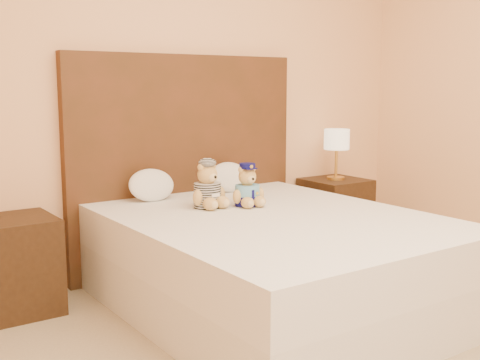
# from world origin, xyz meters

# --- Properties ---
(bed) EXTENTS (1.60, 2.00, 0.55)m
(bed) POSITION_xyz_m (0.00, 1.20, 0.28)
(bed) COLOR white
(bed) RESTS_ON ground
(headboard) EXTENTS (1.75, 0.08, 1.50)m
(headboard) POSITION_xyz_m (0.00, 2.21, 0.75)
(headboard) COLOR #532C18
(headboard) RESTS_ON ground
(nightstand_left) EXTENTS (0.45, 0.45, 0.55)m
(nightstand_left) POSITION_xyz_m (-1.25, 2.00, 0.28)
(nightstand_left) COLOR #342010
(nightstand_left) RESTS_ON ground
(nightstand_right) EXTENTS (0.45, 0.45, 0.55)m
(nightstand_right) POSITION_xyz_m (1.25, 2.00, 0.28)
(nightstand_right) COLOR #342010
(nightstand_right) RESTS_ON ground
(lamp) EXTENTS (0.20, 0.20, 0.40)m
(lamp) POSITION_xyz_m (1.25, 2.00, 0.85)
(lamp) COLOR gold
(lamp) RESTS_ON nightstand_right
(teddy_police) EXTENTS (0.25, 0.24, 0.26)m
(teddy_police) POSITION_xyz_m (0.05, 1.53, 0.68)
(teddy_police) COLOR #AE7944
(teddy_police) RESTS_ON bed
(teddy_prisoner) EXTENTS (0.28, 0.27, 0.28)m
(teddy_prisoner) POSITION_xyz_m (-0.18, 1.63, 0.69)
(teddy_prisoner) COLOR #AE7944
(teddy_prisoner) RESTS_ON bed
(pillow_left) EXTENTS (0.32, 0.21, 0.22)m
(pillow_left) POSITION_xyz_m (-0.36, 2.03, 0.66)
(pillow_left) COLOR white
(pillow_left) RESTS_ON bed
(pillow_right) EXTENTS (0.32, 0.20, 0.22)m
(pillow_right) POSITION_xyz_m (0.25, 2.03, 0.66)
(pillow_right) COLOR white
(pillow_right) RESTS_ON bed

